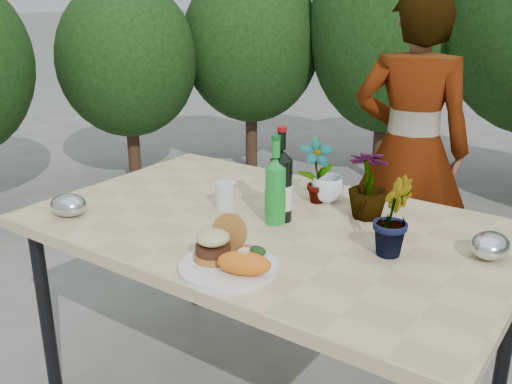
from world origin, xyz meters
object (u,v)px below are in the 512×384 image
Objects in this scene: wine_bottle at (281,187)px; person at (410,150)px; patio_table at (270,238)px; dinner_plate at (229,267)px.

person is (0.04, 1.09, -0.11)m from wine_bottle.
wine_bottle is 1.09m from person.
patio_table is 1.13m from person.
wine_bottle is (0.02, 0.04, 0.18)m from patio_table.
patio_table is 4.94× the size of wine_bottle.
wine_bottle is at bearing 60.89° from patio_table.
person is (-0.04, 1.48, 0.01)m from dinner_plate.
patio_table is 0.18m from wine_bottle.
patio_table is at bearing 105.85° from dinner_plate.
dinner_plate is 0.41m from wine_bottle.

